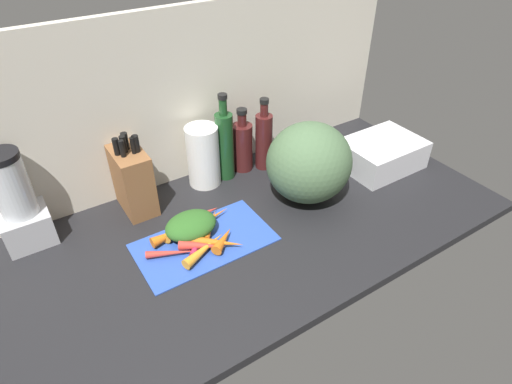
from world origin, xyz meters
TOP-DOWN VIEW (x-y plane):
  - ground_plane at (0.00, 0.00)cm, footprint 170.00×80.00cm
  - wall_back at (0.00, 38.50)cm, footprint 170.00×3.00cm
  - cutting_board at (-14.34, 0.72)cm, footprint 41.66×23.43cm
  - carrot_0 at (-8.83, 10.88)cm, footprint 10.44×3.67cm
  - carrot_1 at (-16.99, 0.05)cm, footprint 9.05×10.18cm
  - carrot_2 at (-20.52, 9.19)cm, footprint 10.15×9.07cm
  - carrot_3 at (-23.06, 7.06)cm, footprint 11.66×4.48cm
  - carrot_4 at (-9.73, 5.09)cm, footprint 11.16×12.34cm
  - carrot_5 at (-25.01, -0.28)cm, footprint 14.97×8.78cm
  - carrot_6 at (-16.56, -4.08)cm, footprint 16.32×8.89cm
  - carrot_7 at (-16.56, -2.63)cm, footprint 13.25×10.86cm
  - carrot_8 at (-12.62, -3.57)cm, footprint 15.23×13.32cm
  - carrot_9 at (-9.96, -3.64)cm, footprint 10.48×9.04cm
  - carrot_10 at (-9.74, 7.18)cm, footprint 17.69×6.91cm
  - carrot_greens_pile at (-16.14, 5.65)cm, footprint 16.30×12.54cm
  - winter_squash at (27.12, 2.94)cm, footprint 29.19×28.13cm
  - knife_block at (-25.14, 28.59)cm, footprint 9.60×16.46cm
  - blender_appliance at (-58.53, 31.07)cm, footprint 13.69×13.69cm
  - paper_towel_roll at (0.94, 29.50)cm, footprint 11.49×11.49cm
  - bottle_0 at (9.44, 28.87)cm, footprint 6.40×6.40cm
  - bottle_1 at (17.56, 30.13)cm, footprint 7.58×7.58cm
  - bottle_2 at (24.94, 26.91)cm, footprint 6.39×6.39cm
  - dish_rack at (62.90, 2.72)cm, footprint 29.10×21.84cm

SIDE VIEW (x-z plane):
  - ground_plane at x=0.00cm, z-range -3.00..0.00cm
  - cutting_board at x=-14.34cm, z-range 0.00..0.80cm
  - carrot_1 at x=-16.99cm, z-range 0.80..3.02cm
  - carrot_5 at x=-25.01cm, z-range 0.80..3.04cm
  - carrot_4 at x=-9.73cm, z-range 0.80..3.35cm
  - carrot_10 at x=-9.74cm, z-range 0.80..3.56cm
  - carrot_0 at x=-8.83cm, z-range 0.80..3.60cm
  - carrot_6 at x=-16.56cm, z-range 0.80..4.02cm
  - carrot_2 at x=-20.52cm, z-range 0.80..4.04cm
  - carrot_7 at x=-16.56cm, z-range 0.80..4.15cm
  - carrot_3 at x=-23.06cm, z-range 0.80..4.20cm
  - carrot_9 at x=-9.96cm, z-range 0.80..4.21cm
  - carrot_8 at x=-12.62cm, z-range 0.80..4.31cm
  - carrot_greens_pile at x=-16.14cm, z-range 0.80..7.70cm
  - dish_rack at x=62.90cm, z-range 0.00..10.82cm
  - bottle_1 at x=17.56cm, z-range -2.36..22.34cm
  - paper_towel_roll at x=0.94cm, z-range 0.00..22.44cm
  - knife_block at x=-25.14cm, z-range -2.28..25.08cm
  - bottle_2 at x=24.94cm, z-range -2.39..25.65cm
  - blender_appliance at x=-58.53cm, z-range -2.12..28.96cm
  - bottle_0 at x=9.44cm, z-range -2.80..29.92cm
  - winter_squash at x=27.12cm, z-range 0.00..27.37cm
  - wall_back at x=0.00cm, z-range 0.00..60.00cm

